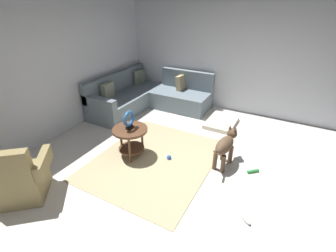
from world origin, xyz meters
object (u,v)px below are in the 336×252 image
(side_table, at_px, (130,135))
(torus_sculpture, at_px, (129,120))
(dog_bed_mat, at_px, (221,123))
(dog, at_px, (225,145))
(dog_toy_rope, at_px, (253,171))
(armchair, at_px, (18,179))
(dog_toy_ball, at_px, (169,157))
(sectional_couch, at_px, (148,97))
(dog_toy_bone, at_px, (246,219))

(side_table, xyz_separation_m, torus_sculpture, (-0.00, -0.00, 0.29))
(dog_bed_mat, relative_size, dog, 0.94)
(torus_sculpture, height_order, dog_toy_rope, torus_sculpture)
(dog_toy_rope, bearing_deg, armchair, 127.40)
(dog_bed_mat, relative_size, dog_toy_ball, 10.19)
(torus_sculpture, distance_m, dog_toy_ball, 0.95)
(torus_sculpture, bearing_deg, sectional_couch, 24.74)
(side_table, relative_size, dog_toy_bone, 3.33)
(sectional_couch, bearing_deg, side_table, -155.26)
(torus_sculpture, distance_m, dog_bed_mat, 2.27)
(torus_sculpture, bearing_deg, dog_toy_ball, -72.43)
(torus_sculpture, relative_size, dog_bed_mat, 0.41)
(side_table, distance_m, dog_toy_ball, 0.77)
(dog_bed_mat, bearing_deg, dog_toy_ball, 166.44)
(sectional_couch, bearing_deg, dog, -120.29)
(torus_sculpture, bearing_deg, side_table, 86.42)
(dog, xyz_separation_m, dog_toy_ball, (-0.31, 0.87, -0.34))
(sectional_couch, relative_size, dog_toy_bone, 12.50)
(torus_sculpture, bearing_deg, dog, -71.25)
(armchair, distance_m, dog_toy_bone, 3.05)
(armchair, xyz_separation_m, side_table, (1.56, -0.73, 0.09))
(armchair, distance_m, dog_toy_rope, 3.45)
(side_table, bearing_deg, armchair, 154.97)
(dog_toy_ball, bearing_deg, torus_sculpture, 107.57)
(sectional_couch, xyz_separation_m, dog_toy_ball, (-1.71, -1.52, -0.25))
(sectional_couch, distance_m, dog, 2.78)
(side_table, distance_m, torus_sculpture, 0.29)
(dog_bed_mat, bearing_deg, armchair, 152.78)
(dog_toy_ball, height_order, dog_toy_rope, dog_toy_ball)
(side_table, relative_size, torus_sculpture, 1.84)
(armchair, height_order, side_table, armchair)
(dog_toy_ball, bearing_deg, armchair, 142.12)
(side_table, relative_size, dog_toy_ball, 7.64)
(armchair, bearing_deg, torus_sculpture, 24.32)
(armchair, xyz_separation_m, dog_toy_ball, (1.76, -1.37, -0.28))
(torus_sculpture, bearing_deg, dog_toy_bone, -103.02)
(dog_bed_mat, bearing_deg, side_table, 151.06)
(dog_toy_bone, bearing_deg, side_table, 76.98)
(dog_toy_ball, relative_size, dog_toy_bone, 0.44)
(torus_sculpture, height_order, dog_bed_mat, torus_sculpture)
(armchair, distance_m, torus_sculpture, 1.76)
(dog_toy_bone, bearing_deg, torus_sculpture, 76.98)
(dog_toy_bone, bearing_deg, dog_toy_rope, 6.05)
(sectional_couch, xyz_separation_m, dog, (-1.40, -2.40, 0.09))
(sectional_couch, xyz_separation_m, torus_sculpture, (-1.91, -0.88, 0.42))
(dog_toy_rope, bearing_deg, dog_toy_ball, 103.50)
(sectional_couch, height_order, dog_bed_mat, sectional_couch)
(dog_bed_mat, distance_m, dog, 1.50)
(sectional_couch, distance_m, torus_sculpture, 2.15)
(side_table, distance_m, dog_toy_rope, 2.11)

